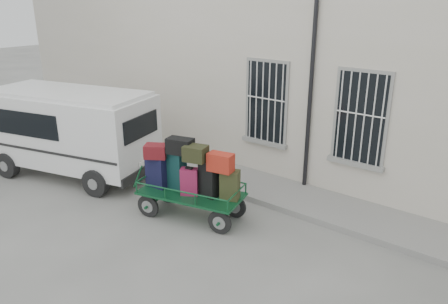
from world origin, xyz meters
The scene contains 5 objects.
ground centered at (0.00, 0.00, 0.00)m, with size 80.00×80.00×0.00m, color slate.
building centered at (0.00, 5.50, 3.00)m, with size 24.00×5.15×6.00m.
sidewalk centered at (0.00, 2.20, 0.07)m, with size 24.00×1.70×0.15m, color gray.
luggage_cart centered at (-0.45, -0.17, 1.04)m, with size 2.96×1.66×1.94m.
van centered at (-5.01, -0.29, 1.44)m, with size 5.33×3.27×2.51m.
Camera 1 is at (6.01, -7.06, 5.04)m, focal length 35.00 mm.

